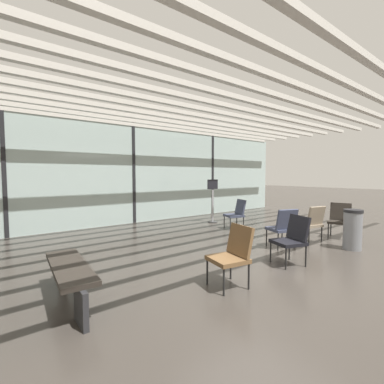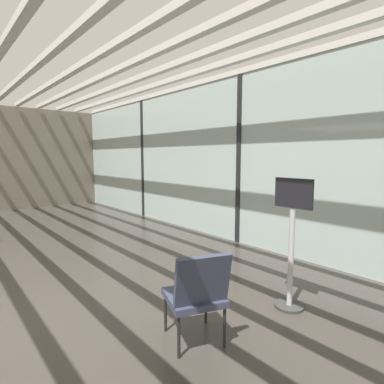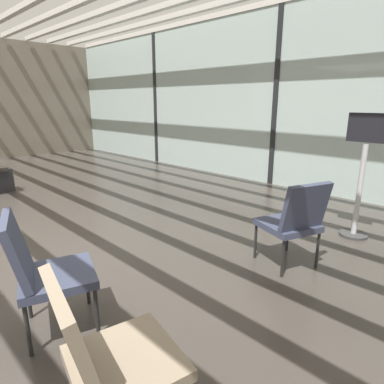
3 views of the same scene
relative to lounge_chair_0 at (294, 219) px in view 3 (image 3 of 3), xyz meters
name	(u,v)px [view 3 (image 3 of 3)]	position (x,y,z in m)	size (l,w,h in m)	color
glass_curtain_wall	(277,100)	(-1.95, 2.81, 1.10)	(14.00, 0.08, 3.18)	#A3B7B2
window_mullion_0	(157,100)	(-5.45, 2.81, 1.10)	(0.10, 0.12, 3.18)	black
window_mullion_1	(277,100)	(-1.95, 2.81, 1.10)	(0.10, 0.12, 3.18)	black
lounge_chair_0	(294,219)	(0.00, 0.00, 0.00)	(0.66, 0.63, 0.87)	#33384C
lounge_chair_1	(105,354)	(0.25, -2.16, 0.00)	(0.58, 0.62, 0.87)	#7F705B
lounge_chair_2	(42,267)	(-0.74, -2.05, 0.00)	(0.63, 0.65, 0.87)	#33384C
info_sign	(361,181)	(0.16, 1.23, 0.18)	(0.44, 0.32, 1.44)	#333333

